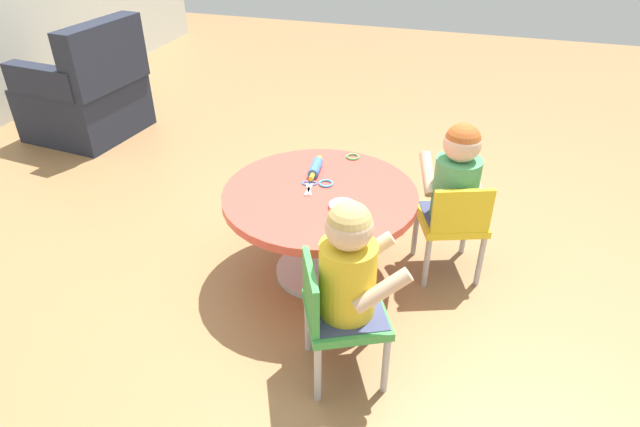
% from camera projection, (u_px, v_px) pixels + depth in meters
% --- Properties ---
extents(ground_plane, '(10.00, 10.00, 0.00)m').
position_uv_depth(ground_plane, '(320.00, 272.00, 2.74)').
color(ground_plane, '#9E7247').
extents(craft_table, '(0.90, 0.90, 0.47)m').
position_uv_depth(craft_table, '(320.00, 212.00, 2.55)').
color(craft_table, silver).
rests_on(craft_table, ground).
extents(child_chair_left, '(0.40, 0.40, 0.54)m').
position_uv_depth(child_chair_left, '(337.00, 313.00, 2.05)').
color(child_chair_left, '#B7B7BC').
rests_on(child_chair_left, ground).
extents(seated_child_left, '(0.39, 0.43, 0.51)m').
position_uv_depth(seated_child_left, '(349.00, 265.00, 1.93)').
color(seated_child_left, '#3F4772').
rests_on(seated_child_left, ground).
extents(child_chair_right, '(0.39, 0.39, 0.54)m').
position_uv_depth(child_chair_right, '(453.00, 222.00, 2.58)').
color(child_chair_right, '#B7B7BC').
rests_on(child_chair_right, ground).
extents(seated_child_right, '(0.42, 0.37, 0.51)m').
position_uv_depth(seated_child_right, '(457.00, 176.00, 2.49)').
color(seated_child_right, '#3F4772').
rests_on(seated_child_right, ground).
extents(armchair_dark, '(0.78, 0.79, 0.85)m').
position_uv_depth(armchair_dark, '(88.00, 94.00, 4.01)').
color(armchair_dark, '#232838').
rests_on(armchair_dark, ground).
extents(rolling_pin, '(0.23, 0.07, 0.05)m').
position_uv_depth(rolling_pin, '(315.00, 168.00, 2.64)').
color(rolling_pin, '#3F72CC').
rests_on(rolling_pin, craft_table).
extents(craft_scissors, '(0.14, 0.09, 0.01)m').
position_uv_depth(craft_scissors, '(309.00, 186.00, 2.53)').
color(craft_scissors, silver).
rests_on(craft_scissors, craft_table).
extents(playdough_blob_0, '(0.12, 0.12, 0.02)m').
position_uv_depth(playdough_blob_0, '(343.00, 206.00, 2.37)').
color(playdough_blob_0, pink).
rests_on(playdough_blob_0, craft_table).
extents(cookie_cutter_0, '(0.07, 0.07, 0.01)m').
position_uv_depth(cookie_cutter_0, '(353.00, 157.00, 2.78)').
color(cookie_cutter_0, '#4CB259').
rests_on(cookie_cutter_0, craft_table).
extents(cookie_cutter_1, '(0.07, 0.07, 0.01)m').
position_uv_depth(cookie_cutter_1, '(326.00, 183.00, 2.55)').
color(cookie_cutter_1, '#3F99D8').
rests_on(cookie_cutter_1, craft_table).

